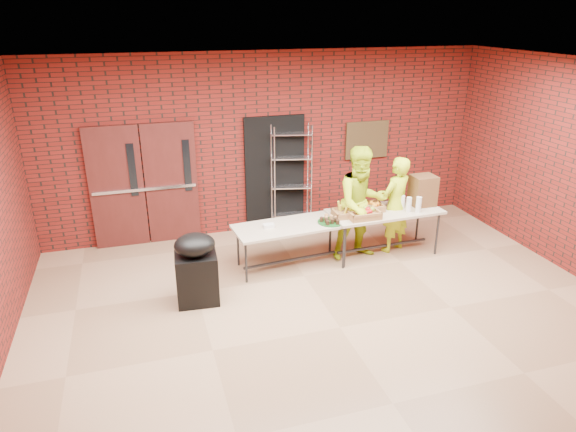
# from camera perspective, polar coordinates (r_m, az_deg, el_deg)

# --- Properties ---
(room) EXTENTS (8.08, 7.08, 3.28)m
(room) POSITION_cam_1_polar(r_m,az_deg,el_deg) (6.07, 6.36, 0.39)
(room) COLOR #89684A
(room) RESTS_ON ground
(double_doors) EXTENTS (1.78, 0.12, 2.10)m
(double_doors) POSITION_cam_1_polar(r_m,az_deg,el_deg) (9.04, -15.62, 3.31)
(double_doors) COLOR #471714
(double_doors) RESTS_ON room
(dark_doorway) EXTENTS (1.10, 0.06, 2.10)m
(dark_doorway) POSITION_cam_1_polar(r_m,az_deg,el_deg) (9.37, -1.48, 4.75)
(dark_doorway) COLOR black
(dark_doorway) RESTS_ON room
(bronze_plaque) EXTENTS (0.85, 0.04, 0.70)m
(bronze_plaque) POSITION_cam_1_polar(r_m,az_deg,el_deg) (9.85, 8.76, 8.37)
(bronze_plaque) COLOR #403219
(bronze_plaque) RESTS_ON room
(wire_rack) EXTENTS (0.75, 0.40, 1.96)m
(wire_rack) POSITION_cam_1_polar(r_m,az_deg,el_deg) (9.34, 0.40, 4.23)
(wire_rack) COLOR silver
(wire_rack) RESTS_ON room
(table_left) EXTENTS (1.82, 0.88, 0.72)m
(table_left) POSITION_cam_1_polar(r_m,az_deg,el_deg) (7.96, 0.29, -1.39)
(table_left) COLOR tan
(table_left) RESTS_ON room
(table_right) EXTENTS (1.89, 0.84, 0.76)m
(table_right) POSITION_cam_1_polar(r_m,az_deg,el_deg) (8.58, 10.70, 0.22)
(table_right) COLOR tan
(table_right) RESTS_ON room
(basket_bananas) EXTENTS (0.41, 0.32, 0.13)m
(basket_bananas) POSITION_cam_1_polar(r_m,az_deg,el_deg) (8.21, 6.51, 0.37)
(basket_bananas) COLOR olive
(basket_bananas) RESTS_ON table_right
(basket_oranges) EXTENTS (0.44, 0.34, 0.14)m
(basket_oranges) POSITION_cam_1_polar(r_m,az_deg,el_deg) (8.49, 9.00, 1.01)
(basket_oranges) COLOR olive
(basket_oranges) RESTS_ON table_right
(basket_apples) EXTENTS (0.50, 0.39, 0.15)m
(basket_apples) POSITION_cam_1_polar(r_m,az_deg,el_deg) (8.18, 8.33, 0.28)
(basket_apples) COLOR olive
(basket_apples) RESTS_ON table_right
(muffin_tray) EXTENTS (0.42, 0.42, 0.10)m
(muffin_tray) POSITION_cam_1_polar(r_m,az_deg,el_deg) (8.04, 4.79, -0.40)
(muffin_tray) COLOR #124718
(muffin_tray) RESTS_ON table_left
(napkin_box) EXTENTS (0.17, 0.11, 0.06)m
(napkin_box) POSITION_cam_1_polar(r_m,az_deg,el_deg) (7.84, -2.16, -1.08)
(napkin_box) COLOR silver
(napkin_box) RESTS_ON table_left
(coffee_dispenser) EXTENTS (0.39, 0.35, 0.51)m
(coffee_dispenser) POSITION_cam_1_polar(r_m,az_deg,el_deg) (8.86, 14.75, 2.78)
(coffee_dispenser) COLOR #55381D
(coffee_dispenser) RESTS_ON table_right
(cup_stack_front) EXTENTS (0.08, 0.08, 0.25)m
(cup_stack_front) POSITION_cam_1_polar(r_m,az_deg,el_deg) (8.53, 13.28, 1.24)
(cup_stack_front) COLOR silver
(cup_stack_front) RESTS_ON table_right
(cup_stack_mid) EXTENTS (0.09, 0.09, 0.26)m
(cup_stack_mid) POSITION_cam_1_polar(r_m,az_deg,el_deg) (8.54, 14.30, 1.23)
(cup_stack_mid) COLOR silver
(cup_stack_mid) RESTS_ON table_right
(cup_stack_back) EXTENTS (0.07, 0.07, 0.22)m
(cup_stack_back) POSITION_cam_1_polar(r_m,az_deg,el_deg) (8.66, 12.60, 1.53)
(cup_stack_back) COLOR silver
(cup_stack_back) RESTS_ON table_right
(covered_grill) EXTENTS (0.60, 0.51, 1.03)m
(covered_grill) POSITION_cam_1_polar(r_m,az_deg,el_deg) (7.19, -10.15, -5.76)
(covered_grill) COLOR black
(covered_grill) RESTS_ON room
(volunteer_woman) EXTENTS (0.70, 0.60, 1.63)m
(volunteer_woman) POSITION_cam_1_polar(r_m,az_deg,el_deg) (8.68, 11.83, 1.23)
(volunteer_woman) COLOR #AECC16
(volunteer_woman) RESTS_ON room
(volunteer_man) EXTENTS (0.95, 0.77, 1.87)m
(volunteer_man) POSITION_cam_1_polar(r_m,az_deg,el_deg) (8.30, 8.17, 1.39)
(volunteer_man) COLOR #AECC16
(volunteer_man) RESTS_ON room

